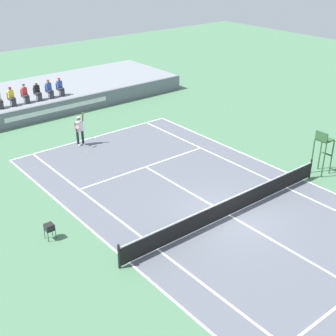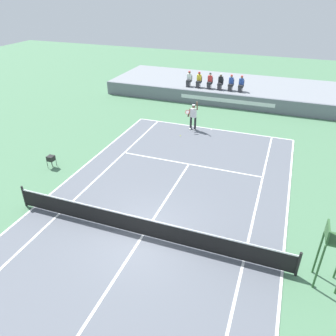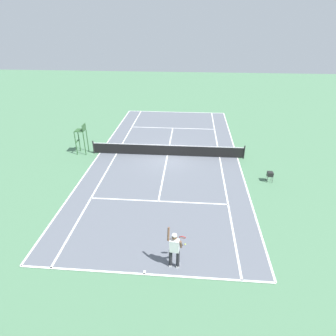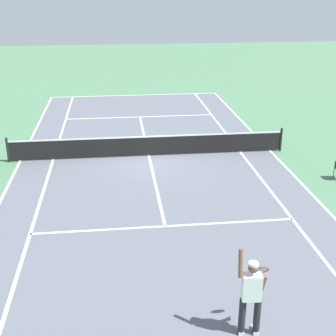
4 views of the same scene
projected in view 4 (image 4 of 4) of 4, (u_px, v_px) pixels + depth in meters
ground_plane at (149, 156)px, 20.46m from camera, size 80.00×80.00×0.00m
court at (149, 156)px, 20.45m from camera, size 11.08×23.88×0.03m
net at (149, 145)px, 20.26m from camera, size 11.98×0.10×1.07m
tennis_player at (251, 296)px, 9.77m from camera, size 0.79×0.62×2.08m
tennis_ball at (250, 292)px, 11.46m from camera, size 0.07×0.07×0.07m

